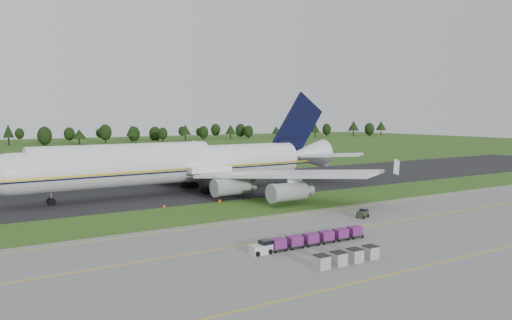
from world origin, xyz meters
TOP-DOWN VIEW (x-y plane):
  - ground at (0.00, 0.00)m, footprint 600.00×600.00m
  - apron at (0.00, -34.00)m, footprint 300.00×52.00m
  - taxiway at (0.00, 28.00)m, footprint 300.00×40.00m
  - apron_markings at (0.00, -26.98)m, footprint 300.00×30.20m
  - tree_line at (11.14, 220.42)m, footprint 526.44×22.23m
  - aircraft at (-2.22, 22.12)m, footprint 78.45×76.68m
  - baggage_train at (-5.51, -26.46)m, footprint 17.17×1.56m
  - utility_cart at (12.39, -17.48)m, footprint 2.30×1.81m
  - uld_row at (-6.55, -34.71)m, footprint 8.71×1.51m
  - edge_markers at (5.02, 6.95)m, footprint 33.60×0.30m

SIDE VIEW (x-z plane):
  - ground at x=0.00m, z-range 0.00..0.00m
  - apron at x=0.00m, z-range 0.00..0.06m
  - taxiway at x=0.00m, z-range 0.00..0.08m
  - apron_markings at x=0.00m, z-range 0.06..0.07m
  - edge_markers at x=5.02m, z-range -0.03..0.57m
  - utility_cart at x=12.39m, z-range 0.05..1.16m
  - uld_row at x=-6.55m, z-range 0.06..1.56m
  - baggage_train at x=-5.51m, z-range 0.13..1.62m
  - tree_line at x=11.14m, z-range 0.29..12.27m
  - aircraft at x=-2.22m, z-range -4.74..17.36m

